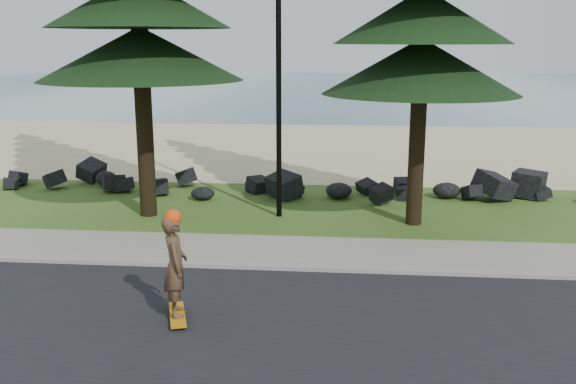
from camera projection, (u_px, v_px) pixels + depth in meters
name	position (u px, v px, depth m)	size (l,w,h in m)	color
ground	(264.00, 255.00, 14.02)	(160.00, 160.00, 0.00)	#39561A
road	(226.00, 352.00, 9.65)	(160.00, 7.00, 0.02)	black
kerb	(258.00, 267.00, 13.13)	(160.00, 0.20, 0.10)	gray
sidewalk	(265.00, 250.00, 14.20)	(160.00, 2.00, 0.08)	gray
beach_sand	(306.00, 147.00, 28.06)	(160.00, 15.00, 0.01)	tan
ocean	(330.00, 87.00, 63.42)	(160.00, 58.00, 0.01)	#3A616F
seawall_boulders	(287.00, 195.00, 19.44)	(60.00, 2.40, 1.10)	black
lamp_post	(279.00, 58.00, 16.16)	(0.25, 0.14, 8.14)	black
skateboarder	(175.00, 266.00, 10.54)	(0.58, 1.05, 1.91)	#BF770B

